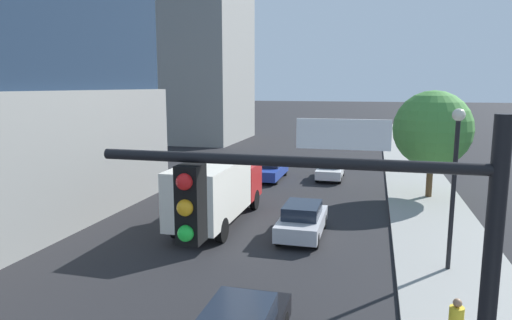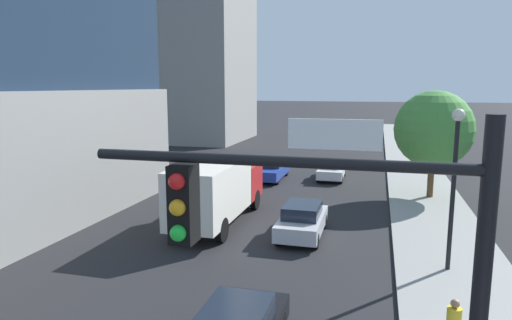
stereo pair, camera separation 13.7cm
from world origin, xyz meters
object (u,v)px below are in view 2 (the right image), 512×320
at_px(street_tree, 434,129).
at_px(car_white, 332,170).
at_px(traffic_light_pole, 340,276).
at_px(car_blue, 271,169).
at_px(car_silver, 302,220).
at_px(box_truck, 217,189).
at_px(street_lamp, 455,166).

xyz_separation_m(street_tree, car_white, (-6.25, 4.45, -3.49)).
xyz_separation_m(traffic_light_pole, car_blue, (-6.98, 26.02, -3.66)).
bearing_deg(street_tree, car_white, 144.57).
bearing_deg(traffic_light_pole, street_tree, 81.20).
height_order(traffic_light_pole, car_silver, traffic_light_pole).
bearing_deg(traffic_light_pole, box_truck, 115.35).
xyz_separation_m(street_tree, car_blue, (-10.51, 3.23, -3.46)).
bearing_deg(car_silver, car_blue, 109.65).
bearing_deg(street_tree, street_lamp, -92.57).
bearing_deg(traffic_light_pole, car_silver, 100.93).
height_order(traffic_light_pole, car_blue, traffic_light_pole).
distance_m(traffic_light_pole, street_lamp, 11.83).
xyz_separation_m(street_tree, car_silver, (-6.25, -8.70, -3.42)).
bearing_deg(box_truck, street_tree, 37.49).
bearing_deg(car_blue, street_lamp, -55.58).
height_order(street_tree, car_white, street_tree).
distance_m(street_lamp, box_truck, 10.74).
bearing_deg(traffic_light_pole, car_blue, 105.01).
height_order(street_lamp, car_blue, street_lamp).
distance_m(traffic_light_pole, car_white, 27.62).
height_order(street_lamp, street_tree, street_tree).
relative_size(traffic_light_pole, car_white, 1.49).
height_order(car_blue, box_truck, box_truck).
bearing_deg(street_tree, car_blue, 162.90).
height_order(traffic_light_pole, box_truck, traffic_light_pole).
bearing_deg(street_lamp, car_white, 109.96).
bearing_deg(car_blue, car_white, 15.90).
bearing_deg(car_blue, traffic_light_pole, -74.99).
height_order(car_blue, car_white, car_blue).
relative_size(traffic_light_pole, street_lamp, 1.08).
xyz_separation_m(car_silver, box_truck, (-4.26, 0.64, 1.04)).
bearing_deg(street_lamp, box_truck, 161.73).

